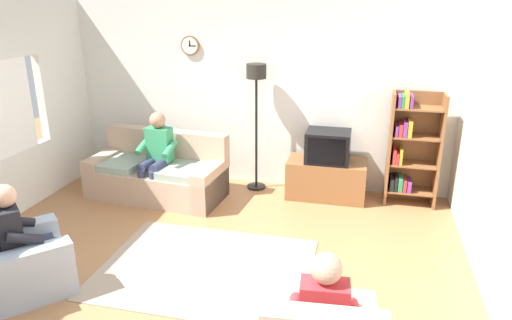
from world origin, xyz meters
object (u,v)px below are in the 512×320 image
object	(u,v)px
armchair_near_window	(16,265)
person_on_couch	(156,152)
person_in_left_armchair	(21,233)
person_in_right_armchair	(324,311)
floor_lamp	(256,92)
couch	(158,175)
tv	(328,146)
bookshelf	(410,148)
tv_stand	(326,179)

from	to	relation	value
armchair_near_window	person_on_couch	world-z (taller)	person_on_couch
person_in_left_armchair	person_in_right_armchair	xyz separation A→B (m)	(2.93, -0.51, 0.00)
floor_lamp	person_in_left_armchair	size ratio (longest dim) A/B	1.65
couch	tv	size ratio (longest dim) A/B	3.28
bookshelf	person_in_right_armchair	distance (m)	3.61
couch	person_in_right_armchair	bearing A→B (deg)	-47.92
armchair_near_window	person_in_right_armchair	distance (m)	3.04
bookshelf	person_on_couch	xyz separation A→B (m)	(-3.40, -0.69, -0.09)
tv	person_on_couch	world-z (taller)	person_on_couch
person_in_left_armchair	couch	bearing A→B (deg)	83.39
tv	bookshelf	xyz separation A→B (m)	(1.09, 0.10, 0.02)
tv	armchair_near_window	world-z (taller)	tv
floor_lamp	bookshelf	bearing A→B (deg)	-0.71
couch	tv_stand	xyz separation A→B (m)	(2.36, 0.51, -0.04)
bookshelf	person_in_left_armchair	bearing A→B (deg)	-141.13
bookshelf	person_on_couch	bearing A→B (deg)	-168.51
person_on_couch	armchair_near_window	bearing A→B (deg)	-99.33
person_in_left_armchair	bookshelf	bearing A→B (deg)	38.87
tv	tv_stand	bearing A→B (deg)	90.00
tv_stand	floor_lamp	bearing A→B (deg)	174.62
bookshelf	person_in_right_armchair	world-z (taller)	bookshelf
bookshelf	armchair_near_window	xyz separation A→B (m)	(-3.79, -3.07, -0.50)
person_in_right_armchair	armchair_near_window	bearing A→B (deg)	171.62
floor_lamp	person_in_right_armchair	size ratio (longest dim) A/B	1.65
tv_stand	person_in_left_armchair	world-z (taller)	person_in_left_armchair
tv_stand	person_in_right_armchair	distance (m)	3.47
couch	bookshelf	size ratio (longest dim) A/B	1.26
tv_stand	armchair_near_window	distance (m)	4.03
couch	person_on_couch	size ratio (longest dim) A/B	1.59
person_on_couch	tv_stand	bearing A→B (deg)	15.02
bookshelf	person_on_couch	distance (m)	3.47
person_on_couch	person_in_right_armchair	world-z (taller)	person_on_couch
bookshelf	armchair_near_window	distance (m)	4.90
couch	floor_lamp	xyz separation A→B (m)	(1.30, 0.61, 1.14)
person_on_couch	person_in_left_armchair	xyz separation A→B (m)	(-0.33, -2.32, -0.09)
bookshelf	armchair_near_window	bearing A→B (deg)	-140.96
couch	bookshelf	distance (m)	3.53
person_on_couch	person_in_left_armchair	distance (m)	2.34
person_on_couch	couch	bearing A→B (deg)	114.79
person_on_couch	person_in_left_armchair	bearing A→B (deg)	-98.15
tv_stand	person_in_left_armchair	size ratio (longest dim) A/B	0.98
floor_lamp	person_in_right_armchair	bearing A→B (deg)	-69.22
couch	floor_lamp	distance (m)	1.83
armchair_near_window	floor_lamp	bearing A→B (deg)	62.04
couch	person_in_left_armchair	world-z (taller)	person_in_left_armchair
person_on_couch	person_in_left_armchair	size ratio (longest dim) A/B	1.11
person_in_left_armchair	person_in_right_armchair	size ratio (longest dim) A/B	1.00
floor_lamp	person_in_left_armchair	distance (m)	3.53
bookshelf	armchair_near_window	size ratio (longest dim) A/B	1.31
tv_stand	tv	size ratio (longest dim) A/B	1.83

